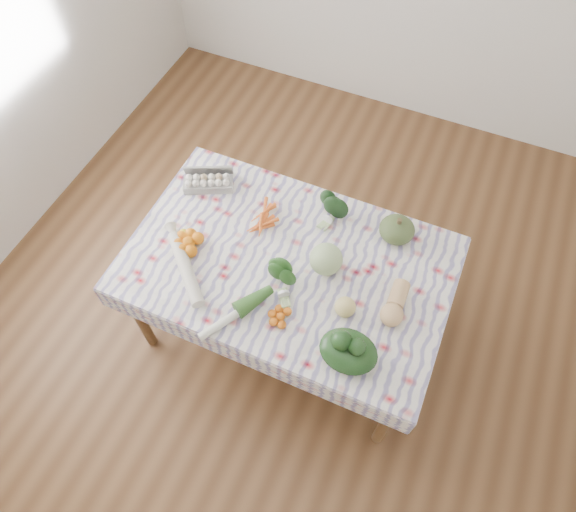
% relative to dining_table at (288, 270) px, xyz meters
% --- Properties ---
extents(ground, '(4.50, 4.50, 0.00)m').
position_rel_dining_table_xyz_m(ground, '(0.00, 0.00, -0.68)').
color(ground, '#55351D').
rests_on(ground, ground).
extents(dining_table, '(1.60, 1.00, 0.75)m').
position_rel_dining_table_xyz_m(dining_table, '(0.00, 0.00, 0.00)').
color(dining_table, brown).
rests_on(dining_table, ground).
extents(tablecloth, '(1.66, 1.06, 0.01)m').
position_rel_dining_table_xyz_m(tablecloth, '(0.00, 0.00, 0.08)').
color(tablecloth, white).
rests_on(tablecloth, dining_table).
extents(egg_carton, '(0.29, 0.22, 0.07)m').
position_rel_dining_table_xyz_m(egg_carton, '(-0.61, 0.28, 0.12)').
color(egg_carton, '#9E9E99').
rests_on(egg_carton, tablecloth).
extents(carrot_bunch, '(0.24, 0.23, 0.04)m').
position_rel_dining_table_xyz_m(carrot_bunch, '(-0.22, 0.19, 0.10)').
color(carrot_bunch, orange).
rests_on(carrot_bunch, tablecloth).
extents(kale_bunch, '(0.18, 0.16, 0.13)m').
position_rel_dining_table_xyz_m(kale_bunch, '(0.11, 0.35, 0.15)').
color(kale_bunch, '#163215').
rests_on(kale_bunch, tablecloth).
extents(kabocha_squash, '(0.20, 0.20, 0.12)m').
position_rel_dining_table_xyz_m(kabocha_squash, '(0.46, 0.38, 0.14)').
color(kabocha_squash, '#45582D').
rests_on(kabocha_squash, tablecloth).
extents(cabbage, '(0.19, 0.19, 0.17)m').
position_rel_dining_table_xyz_m(cabbage, '(0.19, 0.04, 0.17)').
color(cabbage, '#9DBB7C').
rests_on(cabbage, tablecloth).
extents(butternut_squash, '(0.11, 0.24, 0.11)m').
position_rel_dining_table_xyz_m(butternut_squash, '(0.58, -0.04, 0.14)').
color(butternut_squash, tan).
rests_on(butternut_squash, tablecloth).
extents(orange_cluster, '(0.23, 0.23, 0.07)m').
position_rel_dining_table_xyz_m(orange_cluster, '(-0.51, -0.12, 0.12)').
color(orange_cluster, orange).
rests_on(orange_cluster, tablecloth).
extents(broccoli, '(0.21, 0.21, 0.11)m').
position_rel_dining_table_xyz_m(broccoli, '(0.03, -0.16, 0.14)').
color(broccoli, '#204D19').
rests_on(broccoli, tablecloth).
extents(mandarin_cluster, '(0.15, 0.15, 0.04)m').
position_rel_dining_table_xyz_m(mandarin_cluster, '(0.09, -0.31, 0.11)').
color(mandarin_cluster, orange).
rests_on(mandarin_cluster, tablecloth).
extents(grapefruit, '(0.12, 0.12, 0.10)m').
position_rel_dining_table_xyz_m(grapefruit, '(0.36, -0.15, 0.13)').
color(grapefruit, '#D8C570').
rests_on(grapefruit, tablecloth).
extents(spinach_bag, '(0.33, 0.29, 0.12)m').
position_rel_dining_table_xyz_m(spinach_bag, '(0.45, -0.36, 0.14)').
color(spinach_bag, black).
rests_on(spinach_bag, tablecloth).
extents(daikon, '(0.38, 0.37, 0.07)m').
position_rel_dining_table_xyz_m(daikon, '(-0.45, -0.26, 0.12)').
color(daikon, beige).
rests_on(daikon, tablecloth).
extents(leek, '(0.24, 0.37, 0.04)m').
position_rel_dining_table_xyz_m(leek, '(-0.11, -0.38, 0.11)').
color(leek, silver).
rests_on(leek, tablecloth).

